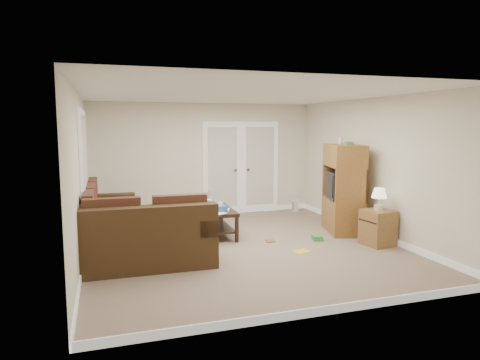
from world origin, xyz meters
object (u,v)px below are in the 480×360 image
object	(u,v)px
coffee_table	(215,220)
tv_armoire	(343,188)
side_cabinet	(378,225)
sectional_sofa	(123,230)

from	to	relation	value
coffee_table	tv_armoire	size ratio (longest dim) A/B	0.71
coffee_table	tv_armoire	distance (m)	2.49
tv_armoire	side_cabinet	xyz separation A→B (m)	(0.08, -1.00, -0.49)
sectional_sofa	side_cabinet	size ratio (longest dim) A/B	3.10
side_cabinet	tv_armoire	bearing A→B (deg)	86.47
sectional_sofa	tv_armoire	distance (m)	4.06
sectional_sofa	side_cabinet	bearing A→B (deg)	-10.67
tv_armoire	coffee_table	bearing A→B (deg)	-176.07
side_cabinet	coffee_table	bearing A→B (deg)	141.04
sectional_sofa	tv_armoire	size ratio (longest dim) A/B	1.69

